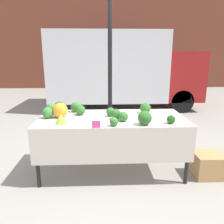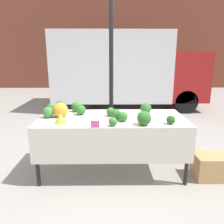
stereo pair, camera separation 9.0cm
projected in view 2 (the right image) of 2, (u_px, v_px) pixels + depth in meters
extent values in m
plane|color=gray|center=(112.00, 169.00, 3.32)|extent=(40.00, 40.00, 0.00)
cube|color=brown|center=(110.00, 24.00, 11.18)|extent=(16.00, 0.60, 6.47)
cylinder|color=black|center=(111.00, 81.00, 3.66)|extent=(0.07, 0.07, 2.53)
cube|color=silver|center=(111.00, 66.00, 7.13)|extent=(3.52, 2.25, 2.06)
cube|color=maroon|center=(181.00, 75.00, 7.23)|extent=(1.14, 2.07, 1.48)
cylinder|color=black|center=(186.00, 102.00, 6.51)|extent=(0.69, 0.22, 0.69)
cylinder|color=black|center=(169.00, 92.00, 8.30)|extent=(0.69, 0.22, 0.69)
cylinder|color=black|center=(79.00, 102.00, 6.47)|extent=(0.69, 0.22, 0.69)
cylinder|color=black|center=(85.00, 92.00, 8.27)|extent=(0.69, 0.22, 0.69)
cube|color=beige|center=(112.00, 118.00, 3.12)|extent=(2.07, 0.94, 0.03)
cube|color=beige|center=(112.00, 147.00, 2.73)|extent=(2.07, 0.01, 0.45)
cylinder|color=black|center=(37.00, 158.00, 2.81)|extent=(0.05, 0.05, 0.79)
cylinder|color=black|center=(187.00, 157.00, 2.83)|extent=(0.05, 0.05, 0.79)
cylinder|color=black|center=(53.00, 136.00, 3.61)|extent=(0.05, 0.05, 0.79)
cylinder|color=black|center=(170.00, 135.00, 3.63)|extent=(0.05, 0.05, 0.79)
sphere|color=orange|center=(61.00, 110.00, 3.12)|extent=(0.21, 0.21, 0.21)
cone|color=#93B238|center=(60.00, 118.00, 2.84)|extent=(0.17, 0.17, 0.13)
sphere|color=#23511E|center=(171.00, 120.00, 2.80)|extent=(0.11, 0.11, 0.11)
sphere|color=#387533|center=(52.00, 108.00, 3.29)|extent=(0.17, 0.17, 0.17)
sphere|color=#2D6628|center=(116.00, 114.00, 3.01)|extent=(0.14, 0.14, 0.14)
sphere|color=#23511E|center=(60.00, 106.00, 3.42)|extent=(0.17, 0.17, 0.17)
sphere|color=#387533|center=(113.00, 122.00, 2.73)|extent=(0.11, 0.11, 0.11)
sphere|color=#336B2D|center=(76.00, 107.00, 3.42)|extent=(0.16, 0.16, 0.16)
sphere|color=#2D6628|center=(144.00, 118.00, 2.75)|extent=(0.18, 0.18, 0.18)
sphere|color=#387533|center=(48.00, 112.00, 3.08)|extent=(0.16, 0.16, 0.16)
sphere|color=#2D6628|center=(81.00, 110.00, 3.24)|extent=(0.15, 0.15, 0.15)
sphere|color=#336B2D|center=(111.00, 112.00, 3.16)|extent=(0.13, 0.13, 0.13)
sphere|color=#2D6628|center=(146.00, 108.00, 3.30)|extent=(0.16, 0.16, 0.16)
sphere|color=#336B2D|center=(123.00, 117.00, 2.91)|extent=(0.13, 0.13, 0.13)
cube|color=#EF4793|center=(95.00, 124.00, 2.66)|extent=(0.11, 0.01, 0.09)
cube|color=tan|center=(209.00, 166.00, 3.07)|extent=(0.43, 0.36, 0.34)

